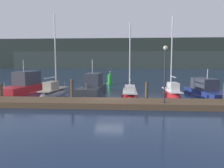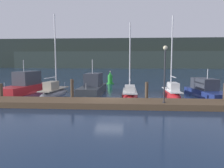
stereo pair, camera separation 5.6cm
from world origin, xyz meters
name	(u,v)px [view 1 (the left image)]	position (x,y,z in m)	size (l,w,h in m)	color
ground_plane	(109,102)	(0.00, 0.00, 0.00)	(400.00, 400.00, 0.00)	#192D4C
dock	(107,103)	(0.00, -1.88, 0.23)	(26.75, 2.80, 0.45)	brown
mooring_pile_0	(1,92)	(-9.79, -0.23, 0.79)	(0.28, 0.28, 1.57)	#4C3D2D
mooring_pile_1	(72,90)	(-3.26, -0.23, 1.00)	(0.28, 0.28, 1.99)	#4C3D2D
mooring_pile_2	(147,92)	(3.26, -0.23, 0.90)	(0.28, 0.28, 1.80)	#4C3D2D
motorboat_berth_1	(24,89)	(-9.93, 4.49, 0.45)	(3.60, 7.46, 4.32)	red
sailboat_berth_2	(54,93)	(-6.17, 3.43, 0.19)	(2.40, 5.74, 9.12)	gray
motorboat_berth_3	(93,90)	(-2.18, 4.27, 0.39)	(2.61, 7.14, 4.40)	#2D3338
sailboat_berth_4	(130,95)	(1.84, 3.22, 0.13)	(1.68, 5.73, 8.05)	red
sailboat_berth_5	(172,95)	(6.10, 3.30, 0.15)	(1.54, 5.47, 8.86)	red
motorboat_berth_6	(207,94)	(9.65, 3.49, 0.27)	(3.47, 7.14, 3.44)	navy
channel_buoy	(110,79)	(-1.12, 14.97, 0.76)	(1.10, 1.10, 2.03)	green
dock_lamppost	(165,65)	(4.38, -2.53, 3.28)	(0.32, 0.32, 4.26)	#2D2D33
hillside_backdrop	(130,55)	(3.04, 97.98, 6.92)	(240.00, 23.00, 15.01)	#28332D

